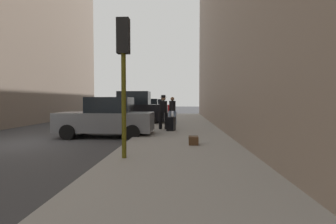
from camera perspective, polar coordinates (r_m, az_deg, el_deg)
name	(u,v)px	position (r m, az deg, el deg)	size (l,w,h in m)	color
ground_plane	(24,144)	(11.44, -28.88, -6.06)	(120.00, 120.00, 0.00)	#38383A
sidewalk	(181,143)	(9.73, 2.95, -6.77)	(4.00, 40.00, 0.15)	gray
parked_gray_coupe	(107,118)	(12.07, -13.17, -1.32)	(4.20, 2.06, 1.79)	slate
parked_black_suv	(132,109)	(17.93, -7.84, 0.56)	(4.60, 2.07, 2.25)	black
parked_silver_sedan	(146,109)	(24.80, -4.83, 0.70)	(4.26, 2.18, 1.79)	#B7BABF
parked_red_hatchback	(153,107)	(31.16, -3.25, 1.08)	(4.20, 2.07, 1.79)	#B2191E
fire_hydrant	(148,125)	(12.06, -4.44, -2.94)	(0.42, 0.22, 0.70)	red
traffic_light	(124,57)	(6.97, -9.66, 11.65)	(0.32, 0.32, 3.60)	#514C0F
pedestrian_with_fedora	(163,110)	(13.66, -1.02, 0.40)	(0.53, 0.47, 1.78)	black
pedestrian_in_jeans	(172,109)	(16.26, 0.96, 0.63)	(0.51, 0.42, 1.71)	#728CB2
rolling_suitcase	(171,124)	(13.01, 0.69, -2.56)	(0.46, 0.62, 1.04)	black
duffel_bag	(193,140)	(8.99, 5.56, -6.17)	(0.32, 0.44, 0.28)	#472D19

